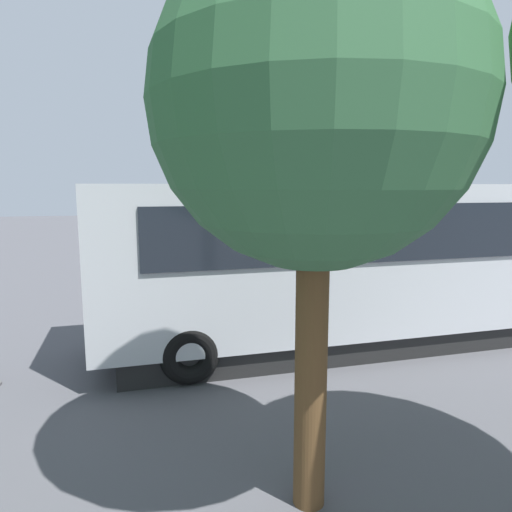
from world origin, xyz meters
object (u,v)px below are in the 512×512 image
Objects in this scene: spectator_left at (339,266)px; traffic_cone at (200,273)px; tour_bus at (362,264)px; spectator_far_left at (370,263)px; tree_left at (316,80)px; parked_motorcycle_silver at (430,290)px; spectator_centre at (288,272)px; stunt_motorcycle at (149,251)px.

traffic_cone is at bearing -48.28° from spectator_left.
tour_bus is 3.04m from spectator_left.
traffic_cone is (4.46, -3.55, -0.76)m from spectator_far_left.
parked_motorcycle_silver is at bearing -130.34° from tree_left.
spectator_far_left is 0.30× the size of tree_left.
tour_bus is 5.19× the size of parked_motorcycle_silver.
spectator_centre is 5.91m from stunt_motorcycle.
parked_motorcycle_silver is at bearing 168.77° from spectator_centre.
stunt_motorcycle reaches higher than parked_motorcycle_silver.
spectator_left is 1.09× the size of spectator_centre.
spectator_centre is (2.49, 0.30, -0.09)m from spectator_far_left.
spectator_left is at bearing -114.24° from tree_left.
spectator_far_left is 5.76m from traffic_cone.
tour_bus is at bearing 76.52° from spectator_left.
traffic_cone is at bearing 153.58° from stunt_motorcycle.
traffic_cone is 0.11× the size of tree_left.
tour_bus is 5.88× the size of spectator_left.
tree_left is (1.88, 7.33, 3.18)m from spectator_centre.
tree_left reaches higher than spectator_far_left.
traffic_cone is at bearing -89.52° from tree_left.
spectator_far_left is (-1.75, -3.17, -0.58)m from tour_bus.
spectator_centre is at bearing -104.42° from tree_left.
stunt_motorcycle is at bearing -81.79° from tree_left.
spectator_far_left is 7.51m from stunt_motorcycle.
parked_motorcycle_silver is at bearing -144.35° from tour_bus.
parked_motorcycle_silver is 9.12m from stunt_motorcycle.
spectator_centre reaches higher than traffic_cone.
spectator_far_left is 0.99× the size of spectator_left.
traffic_cone is at bearing -38.53° from spectator_far_left.
stunt_motorcycle is (3.62, -4.67, 0.02)m from spectator_centre.
spectator_far_left is at bearing -118.93° from tour_bus.
spectator_far_left is 2.84× the size of traffic_cone.
parked_motorcycle_silver is (-3.71, 0.74, -0.50)m from spectator_centre.
spectator_centre is (1.43, 0.03, -0.11)m from spectator_left.
spectator_left is at bearing 137.42° from stunt_motorcycle.
tree_left is at bearing 65.76° from spectator_left.
tour_bus is 7.38m from traffic_cone.
stunt_motorcycle is 12.53m from tree_left.
spectator_left is 2.87× the size of traffic_cone.
traffic_cone is at bearing -68.06° from tour_bus.
spectator_centre is at bearing 127.75° from stunt_motorcycle.
spectator_far_left is 9.32m from tree_left.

